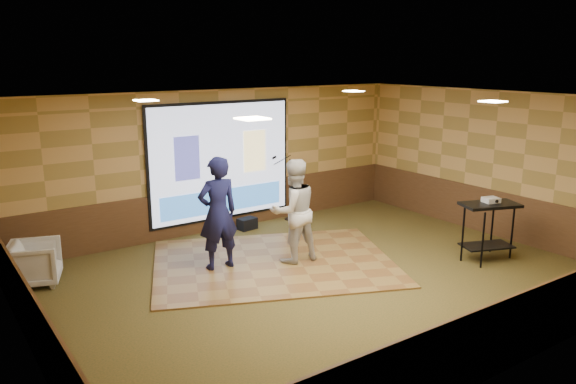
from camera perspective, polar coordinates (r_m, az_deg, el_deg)
ground at (r=9.59m, az=3.33°, el=-8.82°), size 9.00×9.00×0.00m
room_shell at (r=9.01m, az=3.52°, el=3.60°), size 9.04×7.04×3.02m
wainscot_back at (r=12.22m, az=-6.72°, el=-1.58°), size 9.00×0.04×0.95m
wainscot_front at (r=7.24m, az=21.08°, el=-13.43°), size 9.00×0.04×0.95m
wainscot_left at (r=7.72m, az=-24.50°, el=-12.02°), size 0.04×7.00×0.95m
wainscot_right at (r=12.57m, az=19.69°, el=-1.87°), size 0.04×7.00×0.95m
projector_screen at (r=11.96m, az=-6.76°, el=3.00°), size 3.32×0.06×2.52m
downlight_nw at (r=9.39m, az=-14.25°, el=9.01°), size 0.32×0.32×0.02m
downlight_ne at (r=11.68m, az=6.67°, el=10.15°), size 0.32×0.32×0.02m
downlight_sw at (r=6.42m, az=-3.63°, el=7.45°), size 0.32×0.32×0.02m
downlight_se at (r=9.46m, az=20.10°, el=8.64°), size 0.32×0.32×0.02m
dance_floor at (r=10.27m, az=-1.46°, el=-7.16°), size 5.19×4.65×0.03m
player_left at (r=9.76m, az=-7.14°, el=-2.14°), size 0.75×0.51×1.99m
player_right at (r=10.04m, az=0.56°, el=-1.93°), size 0.97×0.79×1.88m
av_table at (r=10.85m, az=19.73°, el=-2.62°), size 1.02×0.54×1.07m
projector at (r=10.84m, az=19.92°, el=-0.76°), size 0.32×0.29×0.09m
mic_stand at (r=12.79m, az=-0.01°, el=-0.72°), size 0.60×0.25×1.53m
banquet_chair at (r=10.15m, az=-24.34°, el=-6.60°), size 1.00×0.99×0.72m
duffel_bag at (r=12.23m, az=-4.17°, el=-3.22°), size 0.43×0.31×0.25m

